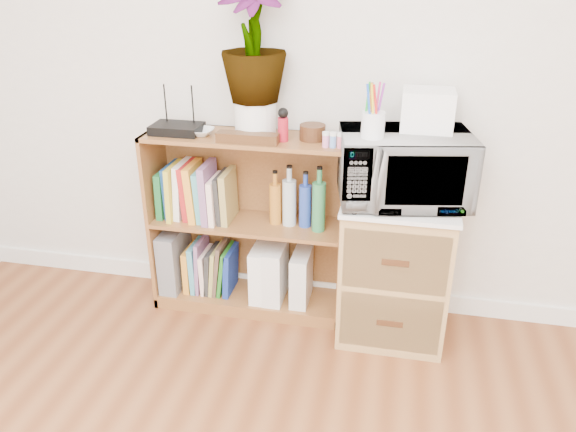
# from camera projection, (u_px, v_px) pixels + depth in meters

# --- Properties ---
(skirting_board) EXTENTS (4.00, 0.02, 0.10)m
(skirting_board) POSITION_uv_depth(u_px,v_px,m) (318.00, 289.00, 3.11)
(skirting_board) COLOR white
(skirting_board) RESTS_ON ground
(bookshelf) EXTENTS (1.00, 0.30, 0.95)m
(bookshelf) POSITION_uv_depth(u_px,v_px,m) (249.00, 226.00, 2.87)
(bookshelf) COLOR brown
(bookshelf) RESTS_ON ground
(wicker_unit) EXTENTS (0.50, 0.45, 0.70)m
(wicker_unit) POSITION_uv_depth(u_px,v_px,m) (394.00, 269.00, 2.72)
(wicker_unit) COLOR #9E7542
(wicker_unit) RESTS_ON ground
(microwave) EXTENTS (0.63, 0.48, 0.31)m
(microwave) POSITION_uv_depth(u_px,v_px,m) (404.00, 168.00, 2.49)
(microwave) COLOR silver
(microwave) RESTS_ON wicker_unit
(pen_cup) EXTENTS (0.10, 0.10, 0.11)m
(pen_cup) POSITION_uv_depth(u_px,v_px,m) (373.00, 125.00, 2.35)
(pen_cup) COLOR white
(pen_cup) RESTS_ON microwave
(small_appliance) EXTENTS (0.22, 0.18, 0.18)m
(small_appliance) POSITION_uv_depth(u_px,v_px,m) (427.00, 110.00, 2.44)
(small_appliance) COLOR white
(small_appliance) RESTS_ON microwave
(router) EXTENTS (0.24, 0.16, 0.04)m
(router) POSITION_uv_depth(u_px,v_px,m) (177.00, 129.00, 2.71)
(router) COLOR black
(router) RESTS_ON bookshelf
(white_bowl) EXTENTS (0.13, 0.13, 0.03)m
(white_bowl) POSITION_uv_depth(u_px,v_px,m) (200.00, 132.00, 2.68)
(white_bowl) COLOR silver
(white_bowl) RESTS_ON bookshelf
(plant_pot) EXTENTS (0.20, 0.20, 0.17)m
(plant_pot) POSITION_uv_depth(u_px,v_px,m) (255.00, 118.00, 2.65)
(plant_pot) COLOR white
(plant_pot) RESTS_ON bookshelf
(potted_plant) EXTENTS (0.31, 0.31, 0.56)m
(potted_plant) POSITION_uv_depth(u_px,v_px,m) (253.00, 39.00, 2.50)
(potted_plant) COLOR #3A7F32
(potted_plant) RESTS_ON plant_pot
(trinket_box) EXTENTS (0.29, 0.07, 0.05)m
(trinket_box) POSITION_uv_depth(u_px,v_px,m) (248.00, 138.00, 2.57)
(trinket_box) COLOR #361C0E
(trinket_box) RESTS_ON bookshelf
(kokeshi_doll) EXTENTS (0.05, 0.05, 0.11)m
(kokeshi_doll) POSITION_uv_depth(u_px,v_px,m) (283.00, 129.00, 2.58)
(kokeshi_doll) COLOR #A71425
(kokeshi_doll) RESTS_ON bookshelf
(wooden_bowl) EXTENTS (0.12, 0.12, 0.07)m
(wooden_bowl) POSITION_uv_depth(u_px,v_px,m) (312.00, 132.00, 2.61)
(wooden_bowl) COLOR #391D0F
(wooden_bowl) RESTS_ON bookshelf
(paint_jars) EXTENTS (0.12, 0.04, 0.06)m
(paint_jars) POSITION_uv_depth(u_px,v_px,m) (333.00, 141.00, 2.50)
(paint_jars) COLOR #CA7088
(paint_jars) RESTS_ON bookshelf
(file_box) EXTENTS (0.10, 0.27, 0.33)m
(file_box) POSITION_uv_depth(u_px,v_px,m) (175.00, 258.00, 3.05)
(file_box) COLOR slate
(file_box) RESTS_ON bookshelf
(magazine_holder_left) EXTENTS (0.09, 0.23, 0.29)m
(magazine_holder_left) POSITION_uv_depth(u_px,v_px,m) (262.00, 271.00, 2.96)
(magazine_holder_left) COLOR white
(magazine_holder_left) RESTS_ON bookshelf
(magazine_holder_mid) EXTENTS (0.10, 0.24, 0.30)m
(magazine_holder_mid) POSITION_uv_depth(u_px,v_px,m) (276.00, 272.00, 2.95)
(magazine_holder_mid) COLOR silver
(magazine_holder_mid) RESTS_ON bookshelf
(magazine_holder_right) EXTENTS (0.09, 0.22, 0.28)m
(magazine_holder_right) POSITION_uv_depth(u_px,v_px,m) (301.00, 277.00, 2.93)
(magazine_holder_right) COLOR silver
(magazine_holder_right) RESTS_ON bookshelf
(cookbooks) EXTENTS (0.38, 0.20, 0.30)m
(cookbooks) POSITION_uv_depth(u_px,v_px,m) (196.00, 192.00, 2.86)
(cookbooks) COLOR #1B662F
(cookbooks) RESTS_ON bookshelf
(liquor_bottles) EXTENTS (0.29, 0.07, 0.32)m
(liquor_bottles) POSITION_uv_depth(u_px,v_px,m) (298.00, 199.00, 2.75)
(liquor_bottles) COLOR #B87022
(liquor_bottles) RESTS_ON bookshelf
(lower_books) EXTENTS (0.27, 0.19, 0.30)m
(lower_books) POSITION_uv_depth(u_px,v_px,m) (211.00, 268.00, 3.03)
(lower_books) COLOR orange
(lower_books) RESTS_ON bookshelf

